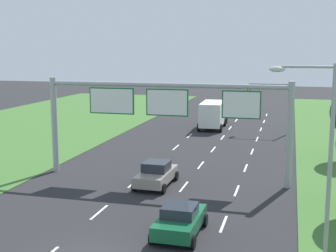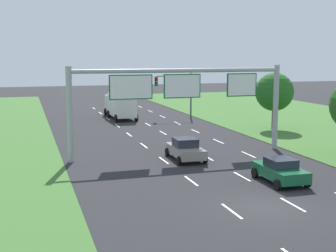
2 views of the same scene
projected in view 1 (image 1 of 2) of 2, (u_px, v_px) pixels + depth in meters
name	position (u px, v px, depth m)	size (l,w,h in m)	color
lane_dashes_inner_left	(147.00, 172.00, 34.77)	(0.14, 68.40, 0.01)	white
lane_dashes_inner_right	(193.00, 175.00, 33.89)	(0.14, 68.40, 0.01)	white
lane_dashes_slip	(242.00, 178.00, 33.01)	(0.14, 68.40, 0.01)	white
car_near_red	(156.00, 174.00, 31.18)	(2.23, 4.29, 1.61)	gray
car_lead_silver	(180.00, 220.00, 22.91)	(2.22, 4.03, 1.53)	#145633
box_truck	(213.00, 113.00, 54.11)	(2.88, 7.84, 3.05)	silver
sign_gantry	(165.00, 109.00, 32.09)	(17.24, 0.44, 7.00)	#9EA0A5
traffic_light_mast	(273.00, 97.00, 50.34)	(4.76, 0.49, 5.60)	#47494F
street_lamp	(321.00, 150.00, 18.65)	(2.61, 0.32, 8.50)	#9EA0A5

